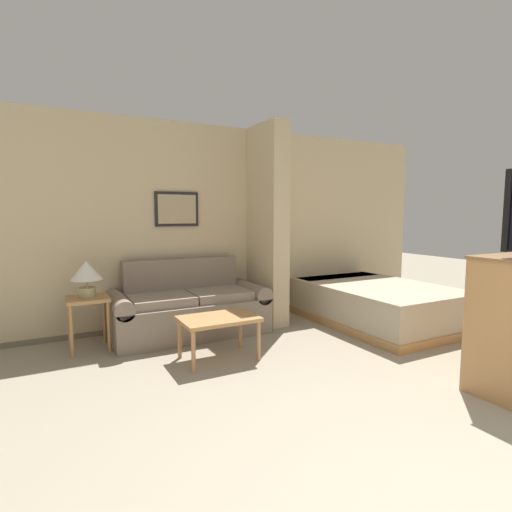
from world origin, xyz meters
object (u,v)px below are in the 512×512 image
object	(u,v)px
couch	(189,308)
table_lamp	(86,273)
bed	(376,303)
coffee_table	(219,322)

from	to	relation	value
couch	table_lamp	size ratio (longest dim) A/B	4.70
table_lamp	bed	size ratio (longest dim) A/B	0.18
coffee_table	table_lamp	bearing A→B (deg)	141.14
couch	bed	distance (m)	2.48
table_lamp	bed	xyz separation A→B (m)	(3.51, -0.61, -0.57)
table_lamp	bed	bearing A→B (deg)	-9.81
coffee_table	table_lamp	world-z (taller)	table_lamp
couch	bed	world-z (taller)	couch
couch	table_lamp	world-z (taller)	table_lamp
table_lamp	coffee_table	bearing A→B (deg)	-38.86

